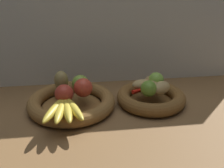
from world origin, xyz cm
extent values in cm
cube|color=brown|center=(0.00, 0.00, -1.50)|extent=(140.00, 90.00, 3.00)
cube|color=silver|center=(0.00, 30.00, 27.50)|extent=(140.00, 3.00, 55.00)
cylinder|color=brown|center=(-17.15, 3.95, 0.50)|extent=(23.09, 23.09, 1.00)
torus|color=brown|center=(-17.15, 3.95, 2.60)|extent=(33.36, 33.36, 5.21)
cylinder|color=brown|center=(14.09, 3.95, 0.50)|extent=(18.07, 18.07, 1.00)
torus|color=brown|center=(14.09, 3.95, 2.60)|extent=(27.25, 27.25, 5.21)
sphere|color=#B73828|center=(-19.39, -0.97, 8.58)|extent=(6.74, 6.74, 6.74)
sphere|color=#7AA338|center=(-13.44, 7.94, 8.50)|extent=(6.58, 6.58, 6.58)
sphere|color=#CC422D|center=(-12.50, 2.96, 8.77)|extent=(7.12, 7.12, 7.12)
ellipsoid|color=olive|center=(-20.82, 10.22, 9.14)|extent=(6.25, 7.00, 7.87)
ellipsoid|color=gold|center=(-22.32, -8.64, 6.68)|extent=(8.87, 17.75, 2.94)
ellipsoid|color=gold|center=(-20.32, -9.12, 6.68)|extent=(5.03, 18.04, 2.94)
ellipsoid|color=gold|center=(-18.27, -9.12, 6.68)|extent=(4.91, 18.04, 2.94)
ellipsoid|color=gold|center=(-16.27, -8.66, 6.68)|extent=(8.75, 17.77, 2.94)
sphere|color=brown|center=(-19.26, -0.27, 6.68)|extent=(2.64, 2.64, 2.64)
ellipsoid|color=#A38451|center=(14.09, 3.95, 7.30)|extent=(8.02, 8.31, 4.19)
ellipsoid|color=tan|center=(10.87, 6.46, 7.23)|extent=(9.12, 6.51, 4.04)
ellipsoid|color=#A38451|center=(15.88, 7.89, 7.61)|extent=(9.01, 9.13, 4.80)
ellipsoid|color=tan|center=(16.96, 1.09, 7.73)|extent=(9.79, 8.87, 5.05)
sphere|color=olive|center=(11.78, 0.48, 8.28)|extent=(6.14, 6.14, 6.14)
sphere|color=#7AAD3D|center=(16.79, 7.43, 8.37)|extent=(6.33, 6.33, 6.33)
cone|color=red|center=(12.15, 4.82, 6.06)|extent=(12.60, 6.80, 1.71)
camera|label=1|loc=(-13.78, -87.36, 48.93)|focal=42.39mm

